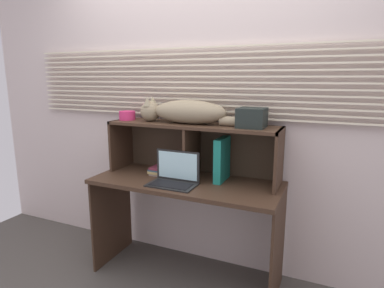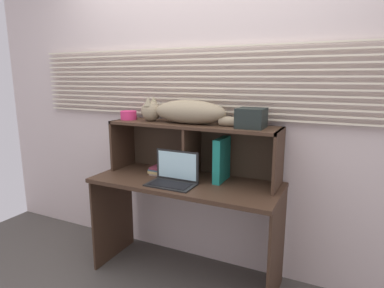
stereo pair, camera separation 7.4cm
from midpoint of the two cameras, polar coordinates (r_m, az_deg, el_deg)
back_panel_with_blinds at (r=2.56m, az=2.83°, el=5.91°), size 4.40×0.08×2.50m
desk at (r=2.43m, az=-0.32°, el=-10.01°), size 1.38×0.57×0.77m
hutch_shelf_unit at (r=2.43m, az=1.18°, el=0.88°), size 1.30×0.31×0.41m
cat at (r=2.40m, az=-0.37°, el=5.68°), size 0.95×0.20×0.19m
laptop at (r=2.29m, az=-2.39°, el=-5.77°), size 0.34×0.20×0.23m
binder_upright at (r=2.34m, az=6.17°, el=-2.76°), size 0.05×0.23×0.32m
book_stack at (r=2.57m, az=-4.00°, el=-4.36°), size 0.17×0.25×0.06m
small_basket at (r=2.67m, az=-10.37°, el=5.03°), size 0.13×0.13×0.07m
storage_box at (r=2.23m, az=11.38°, el=4.53°), size 0.18×0.18×0.13m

